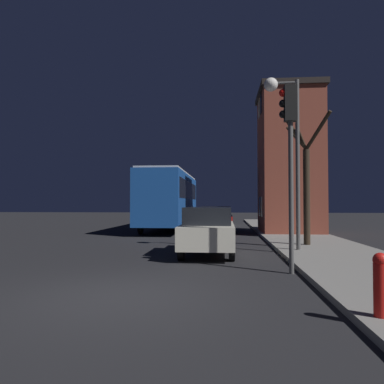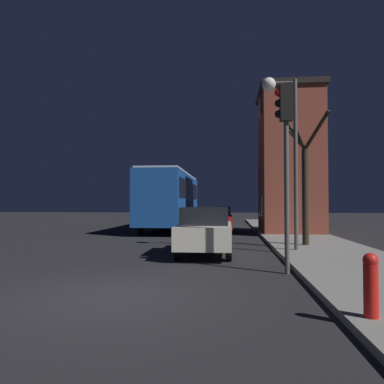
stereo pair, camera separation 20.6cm
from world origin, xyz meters
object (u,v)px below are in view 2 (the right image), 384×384
at_px(bare_tree, 305,182).
at_px(car_mid_lane, 217,219).
at_px(streetlamp, 282,123).
at_px(car_far_lane, 218,216).
at_px(fire_hydrant, 371,283).
at_px(bus, 171,196).
at_px(car_near_lane, 206,230).
at_px(traffic_light, 285,139).

xyz_separation_m(bare_tree, car_mid_lane, (-3.65, 7.52, -1.77)).
bearing_deg(bare_tree, car_mid_lane, 115.86).
xyz_separation_m(streetlamp, car_far_lane, (-2.70, 16.12, -3.83)).
bearing_deg(fire_hydrant, bus, 106.99).
xyz_separation_m(car_near_lane, car_mid_lane, (0.06, 9.63, -0.05)).
xyz_separation_m(bare_tree, bus, (-6.70, 9.64, -0.38)).
height_order(traffic_light, car_far_lane, traffic_light).
xyz_separation_m(bare_tree, car_near_lane, (-3.71, -2.11, -1.73)).
xyz_separation_m(car_near_lane, fire_hydrant, (2.76, -7.09, -0.22)).
relative_size(car_mid_lane, fire_hydrant, 4.88).
xyz_separation_m(bus, car_near_lane, (3.00, -11.75, -1.34)).
distance_m(bare_tree, car_near_lane, 4.60).
relative_size(bare_tree, car_near_lane, 1.20).
bearing_deg(car_near_lane, car_mid_lane, 89.65).
distance_m(bus, fire_hydrant, 19.76).
distance_m(traffic_light, car_near_lane, 4.60).
distance_m(traffic_light, bare_tree, 5.56).
bearing_deg(car_far_lane, streetlamp, -80.50).
height_order(car_near_lane, fire_hydrant, car_near_lane).
height_order(bare_tree, car_mid_lane, bare_tree).
distance_m(traffic_light, car_far_lane, 20.17).
relative_size(car_far_lane, fire_hydrant, 4.58).
distance_m(bus, car_mid_lane, 3.97).
distance_m(streetlamp, traffic_light, 3.96).
distance_m(bare_tree, car_mid_lane, 8.55).
bearing_deg(streetlamp, car_far_lane, 99.50).
xyz_separation_m(bare_tree, car_far_lane, (-3.77, 14.58, -1.86)).
bearing_deg(car_far_lane, bare_tree, -75.51).
relative_size(traffic_light, car_mid_lane, 1.06).
relative_size(streetlamp, car_mid_lane, 1.36).
bearing_deg(car_mid_lane, fire_hydrant, -80.82).
bearing_deg(car_near_lane, bus, 104.31).
xyz_separation_m(streetlamp, bus, (-5.63, 11.19, -2.35)).
distance_m(traffic_light, car_mid_lane, 13.24).
height_order(streetlamp, traffic_light, streetlamp).
relative_size(bare_tree, car_mid_lane, 1.13).
bearing_deg(bus, fire_hydrant, -73.01).
xyz_separation_m(bus, car_far_lane, (2.94, 4.93, -1.48)).
distance_m(streetlamp, car_far_lane, 16.79).
bearing_deg(car_near_lane, streetlamp, 12.03).
xyz_separation_m(car_far_lane, fire_hydrant, (2.82, -23.77, -0.09)).
bearing_deg(car_mid_lane, traffic_light, -80.65).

